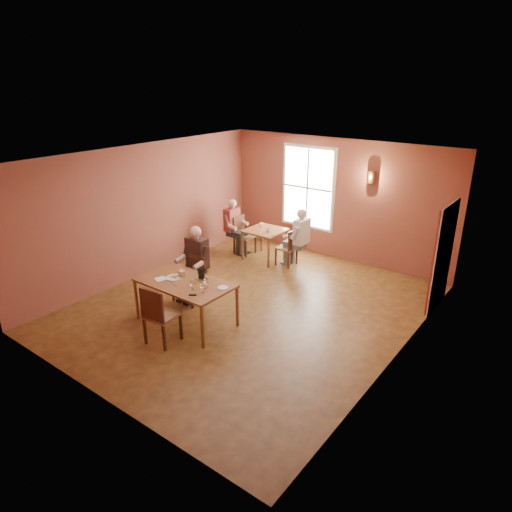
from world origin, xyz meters
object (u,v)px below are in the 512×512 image
Objects in this scene: diner_main at (189,269)px; chair_diner_white at (287,247)px; chair_diner_main at (191,280)px; diner_white at (288,238)px; second_table at (265,244)px; diner_maroon at (244,228)px; chair_empty at (162,314)px; main_table at (186,302)px; chair_diner_maroon at (245,235)px.

chair_diner_white is at bearing -98.74° from diner_main.
diner_main is 2.92m from chair_diner_white.
diner_white is (0.47, 2.84, 0.22)m from chair_diner_main.
diner_maroon is (-0.68, 0.00, 0.30)m from second_table.
chair_diner_white is at bearing 86.73° from chair_empty.
chair_diner_main is at bearing 127.57° from main_table.
main_table is 3.50m from diner_white.
main_table is 0.86m from diner_main.
diner_maroon is at bearing 180.00° from second_table.
main_table is 1.30× the size of diner_maroon.
chair_diner_main is 0.89× the size of chair_empty.
diner_maroon reaches higher than second_table.
main_table is at bearing 128.88° from diner_main.
chair_diner_maroon is at bearing 103.55° from chair_empty.
diner_maroon is at bearing -72.79° from diner_main.
chair_empty is at bearing -177.41° from diner_white.
diner_white reaches higher than second_table.
diner_white is at bearing 90.47° from main_table.
diner_white is at bearing 90.00° from chair_diner_maroon.
main_table is at bearing 21.70° from diner_maroon.
chair_diner_maroon is (-0.65, 0.00, 0.11)m from second_table.
main_table is 3.75m from chair_diner_maroon.
diner_main is 1.60× the size of chair_diner_white.
chair_diner_maroon is at bearing 180.00° from second_table.
diner_main is 3.01m from chair_diner_maroon.
diner_maroon is at bearing 103.91° from chair_empty.
main_table is 1.92× the size of chair_diner_white.
diner_maroon is (-0.89, 2.87, -0.06)m from diner_main.
second_table is 0.74m from diner_maroon.
chair_diner_white is (0.44, 2.87, -0.28)m from diner_main.
chair_diner_white is 1.35m from diner_maroon.
main_table is 1.65× the size of chair_empty.
chair_empty is 1.23× the size of second_table.
chair_diner_main is at bearing -85.80° from second_table.
diner_main is at bearing 16.66° from chair_diner_maroon.
diner_maroon is (-1.33, 0.00, 0.22)m from chair_diner_white.
diner_white is 1.35m from chair_diner_maroon.
main_table is 0.82m from chair_diner_main.
diner_main reaches higher than chair_diner_maroon.
second_table is (-0.71, 3.49, -0.03)m from main_table.
main_table is 1.81× the size of chair_diner_maroon.
chair_diner_white is (0.44, 2.84, -0.02)m from chair_diner_main.
second_table is at bearing 90.00° from diner_white.
chair_empty is at bearing -78.35° from second_table.
chair_diner_white is at bearing 90.00° from diner_maroon.
chair_empty is at bearing -77.51° from main_table.
chair_empty reaches higher than chair_diner_white.
diner_white is at bearing -90.00° from chair_diner_white.
main_table is 3.77m from diner_maroon.
diner_main is 1.51× the size of chair_diner_maroon.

